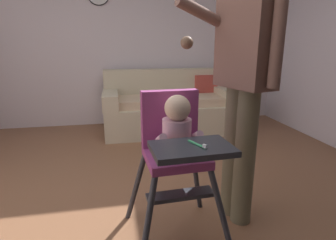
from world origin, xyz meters
The scene contains 5 objects.
ground centered at (0.00, 0.00, -0.05)m, with size 6.39×6.45×0.10m, color brown.
wall_far centered at (0.00, 2.45, 1.38)m, with size 5.59×0.06×2.76m, color silver.
couch centered at (0.56, 1.93, 0.33)m, with size 1.83×0.86×0.86m.
high_chair centered at (0.14, -0.39, 0.66)m, with size 0.64×0.75×0.95m.
adult_standing centered at (0.61, -0.26, 0.97)m, with size 0.60×0.49×1.71m.
Camera 1 is at (-0.21, -1.91, 1.22)m, focal length 29.59 mm.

